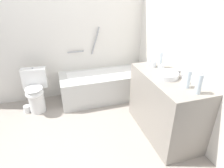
{
  "coord_description": "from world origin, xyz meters",
  "views": [
    {
      "loc": [
        -0.12,
        -2.15,
        1.94
      ],
      "look_at": [
        0.63,
        0.27,
        0.67
      ],
      "focal_mm": 31.12,
      "sensor_mm": 36.0,
      "label": 1
    }
  ],
  "objects_px": {
    "water_bottle_2": "(188,79)",
    "drinking_glass_0": "(154,64)",
    "water_bottle_1": "(160,60)",
    "drinking_glass_1": "(185,80)",
    "bathtub": "(104,85)",
    "sink_faucet": "(179,73)",
    "water_bottle_0": "(199,84)",
    "drinking_glass_3": "(150,62)",
    "sink_basin": "(167,75)",
    "toilet_paper_roll": "(27,109)",
    "toilet": "(35,91)",
    "drinking_glass_2": "(162,68)"
  },
  "relations": [
    {
      "from": "water_bottle_2",
      "to": "drinking_glass_0",
      "type": "bearing_deg",
      "value": 94.7
    },
    {
      "from": "water_bottle_1",
      "to": "drinking_glass_1",
      "type": "distance_m",
      "value": 0.55
    },
    {
      "from": "water_bottle_1",
      "to": "drinking_glass_0",
      "type": "bearing_deg",
      "value": 145.16
    },
    {
      "from": "bathtub",
      "to": "sink_faucet",
      "type": "distance_m",
      "value": 1.55
    },
    {
      "from": "water_bottle_1",
      "to": "drinking_glass_0",
      "type": "height_order",
      "value": "water_bottle_1"
    },
    {
      "from": "water_bottle_0",
      "to": "drinking_glass_0",
      "type": "bearing_deg",
      "value": 95.53
    },
    {
      "from": "drinking_glass_3",
      "to": "water_bottle_0",
      "type": "bearing_deg",
      "value": -85.15
    },
    {
      "from": "sink_basin",
      "to": "drinking_glass_0",
      "type": "height_order",
      "value": "drinking_glass_0"
    },
    {
      "from": "drinking_glass_1",
      "to": "drinking_glass_3",
      "type": "bearing_deg",
      "value": 97.88
    },
    {
      "from": "water_bottle_2",
      "to": "drinking_glass_1",
      "type": "bearing_deg",
      "value": 68.59
    },
    {
      "from": "bathtub",
      "to": "water_bottle_0",
      "type": "distance_m",
      "value": 1.95
    },
    {
      "from": "sink_basin",
      "to": "sink_faucet",
      "type": "bearing_deg",
      "value": 0.0
    },
    {
      "from": "water_bottle_0",
      "to": "drinking_glass_3",
      "type": "xyz_separation_m",
      "value": [
        -0.08,
        0.95,
        -0.08
      ]
    },
    {
      "from": "water_bottle_2",
      "to": "toilet_paper_roll",
      "type": "height_order",
      "value": "water_bottle_2"
    },
    {
      "from": "bathtub",
      "to": "toilet",
      "type": "xyz_separation_m",
      "value": [
        -1.2,
        -0.07,
        0.09
      ]
    },
    {
      "from": "bathtub",
      "to": "toilet_paper_roll",
      "type": "bearing_deg",
      "value": -176.13
    },
    {
      "from": "toilet",
      "to": "drinking_glass_1",
      "type": "height_order",
      "value": "drinking_glass_1"
    },
    {
      "from": "water_bottle_0",
      "to": "drinking_glass_0",
      "type": "distance_m",
      "value": 0.86
    },
    {
      "from": "water_bottle_2",
      "to": "drinking_glass_3",
      "type": "distance_m",
      "value": 0.81
    },
    {
      "from": "water_bottle_1",
      "to": "sink_basin",
      "type": "bearing_deg",
      "value": -103.95
    },
    {
      "from": "drinking_glass_3",
      "to": "bathtub",
      "type": "bearing_deg",
      "value": 126.59
    },
    {
      "from": "water_bottle_1",
      "to": "toilet_paper_roll",
      "type": "relative_size",
      "value": 2.11
    },
    {
      "from": "drinking_glass_2",
      "to": "drinking_glass_1",
      "type": "bearing_deg",
      "value": -83.59
    },
    {
      "from": "drinking_glass_3",
      "to": "toilet_paper_roll",
      "type": "bearing_deg",
      "value": 161.7
    },
    {
      "from": "bathtub",
      "to": "toilet",
      "type": "bearing_deg",
      "value": -176.68
    },
    {
      "from": "drinking_glass_2",
      "to": "toilet_paper_roll",
      "type": "bearing_deg",
      "value": 155.69
    },
    {
      "from": "toilet_paper_roll",
      "to": "drinking_glass_3",
      "type": "bearing_deg",
      "value": -18.3
    },
    {
      "from": "bathtub",
      "to": "drinking_glass_0",
      "type": "bearing_deg",
      "value": -56.92
    },
    {
      "from": "sink_faucet",
      "to": "drinking_glass_0",
      "type": "distance_m",
      "value": 0.42
    },
    {
      "from": "water_bottle_2",
      "to": "drinking_glass_0",
      "type": "xyz_separation_m",
      "value": [
        -0.06,
        0.7,
        -0.07
      ]
    },
    {
      "from": "water_bottle_0",
      "to": "drinking_glass_1",
      "type": "distance_m",
      "value": 0.27
    },
    {
      "from": "drinking_glass_2",
      "to": "bathtub",
      "type": "bearing_deg",
      "value": 120.88
    },
    {
      "from": "water_bottle_1",
      "to": "drinking_glass_2",
      "type": "xyz_separation_m",
      "value": [
        -0.02,
        -0.1,
        -0.08
      ]
    },
    {
      "from": "toilet",
      "to": "drinking_glass_3",
      "type": "xyz_separation_m",
      "value": [
        1.75,
        -0.67,
        0.57
      ]
    },
    {
      "from": "sink_basin",
      "to": "water_bottle_0",
      "type": "xyz_separation_m",
      "value": [
        0.09,
        -0.47,
        0.09
      ]
    },
    {
      "from": "sink_basin",
      "to": "drinking_glass_3",
      "type": "distance_m",
      "value": 0.48
    },
    {
      "from": "toilet_paper_roll",
      "to": "bathtub",
      "type": "bearing_deg",
      "value": 3.87
    },
    {
      "from": "water_bottle_1",
      "to": "drinking_glass_2",
      "type": "height_order",
      "value": "water_bottle_1"
    },
    {
      "from": "drinking_glass_0",
      "to": "drinking_glass_3",
      "type": "distance_m",
      "value": 0.1
    },
    {
      "from": "drinking_glass_1",
      "to": "drinking_glass_2",
      "type": "bearing_deg",
      "value": 96.41
    },
    {
      "from": "toilet",
      "to": "water_bottle_0",
      "type": "bearing_deg",
      "value": 54.07
    },
    {
      "from": "drinking_glass_2",
      "to": "toilet_paper_roll",
      "type": "xyz_separation_m",
      "value": [
        -1.98,
        0.9,
        -0.87
      ]
    },
    {
      "from": "toilet_paper_roll",
      "to": "sink_faucet",
      "type": "bearing_deg",
      "value": -28.09
    },
    {
      "from": "drinking_glass_1",
      "to": "drinking_glass_2",
      "type": "height_order",
      "value": "same"
    },
    {
      "from": "drinking_glass_3",
      "to": "toilet_paper_roll",
      "type": "xyz_separation_m",
      "value": [
        -1.94,
        0.64,
        -0.87
      ]
    },
    {
      "from": "sink_faucet",
      "to": "drinking_glass_3",
      "type": "xyz_separation_m",
      "value": [
        -0.17,
        0.48,
        0.01
      ]
    },
    {
      "from": "bathtub",
      "to": "drinking_glass_3",
      "type": "relative_size",
      "value": 18.77
    },
    {
      "from": "water_bottle_0",
      "to": "drinking_glass_2",
      "type": "distance_m",
      "value": 0.7
    },
    {
      "from": "water_bottle_0",
      "to": "bathtub",
      "type": "bearing_deg",
      "value": 110.36
    },
    {
      "from": "drinking_glass_0",
      "to": "drinking_glass_1",
      "type": "distance_m",
      "value": 0.61
    }
  ]
}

